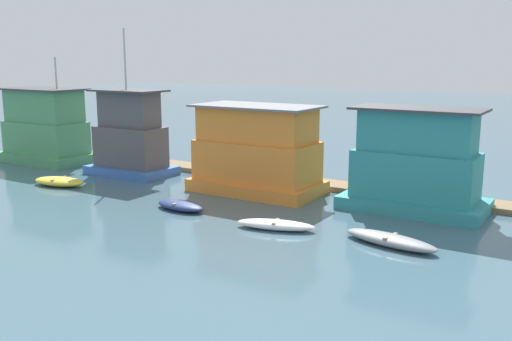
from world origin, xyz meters
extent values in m
plane|color=#426070|center=(0.00, 0.00, 0.00)|extent=(200.00, 200.00, 0.00)
cube|color=#846B4C|center=(0.00, 2.84, 0.15)|extent=(51.00, 1.89, 0.30)
cube|color=#4C9360|center=(-18.49, -0.31, 0.34)|extent=(6.98, 3.97, 0.67)
cube|color=#4C9360|center=(-18.49, -0.31, 1.81)|extent=(6.06, 3.05, 2.27)
cube|color=#4C9360|center=(-18.49, -0.31, 4.09)|extent=(5.67, 2.66, 2.29)
cube|color=#38383D|center=(-18.49, -0.31, 5.29)|extent=(6.36, 3.35, 0.12)
cylinder|color=#B2B2B7|center=(-16.94, -0.31, 6.46)|extent=(0.12, 0.12, 2.21)
cube|color=#3866B7|center=(-9.99, -0.42, 0.27)|extent=(5.57, 3.30, 0.54)
cube|color=#4C4C51|center=(-9.99, -0.42, 1.84)|extent=(4.58, 2.31, 2.58)
cube|color=#4C4C51|center=(-9.99, -0.42, 4.26)|extent=(3.97, 1.71, 2.26)
cube|color=#38383D|center=(-9.99, -0.42, 5.45)|extent=(4.88, 2.61, 0.12)
cylinder|color=#B2B2B7|center=(-10.15, -0.42, 7.43)|extent=(0.12, 0.12, 3.83)
cube|color=orange|center=(-0.38, -0.31, 0.35)|extent=(7.30, 3.95, 0.69)
cube|color=orange|center=(-0.38, -0.31, 1.81)|extent=(6.72, 3.37, 2.24)
cube|color=orange|center=(-0.38, -0.31, 3.88)|extent=(6.32, 2.97, 1.89)
cube|color=slate|center=(-0.38, -0.31, 4.89)|extent=(7.02, 3.67, 0.12)
cube|color=teal|center=(8.37, 0.58, 0.32)|extent=(7.04, 3.83, 0.63)
cube|color=teal|center=(8.37, 0.58, 1.80)|extent=(5.97, 2.76, 2.35)
cube|color=teal|center=(8.37, 0.58, 4.00)|extent=(5.46, 2.25, 2.05)
cube|color=#38383D|center=(8.37, 0.58, 5.09)|extent=(6.27, 3.06, 0.12)
ellipsoid|color=yellow|center=(-11.24, -5.22, 0.26)|extent=(3.57, 2.08, 0.52)
cube|color=#997F60|center=(-11.24, -5.22, 0.44)|extent=(0.38, 1.27, 0.08)
ellipsoid|color=navy|center=(-1.59, -5.64, 0.22)|extent=(2.97, 1.49, 0.45)
cube|color=#997F60|center=(-1.59, -5.64, 0.38)|extent=(0.24, 1.08, 0.08)
ellipsoid|color=white|center=(4.13, -5.99, 0.22)|extent=(3.72, 1.96, 0.43)
cube|color=#997F60|center=(4.13, -5.99, 0.37)|extent=(0.39, 0.87, 0.08)
ellipsoid|color=gray|center=(9.22, -5.43, 0.23)|extent=(4.24, 1.90, 0.47)
cube|color=#997F60|center=(9.22, -5.43, 0.40)|extent=(0.33, 1.02, 0.08)
camera|label=1|loc=(16.30, -27.25, 7.63)|focal=40.00mm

